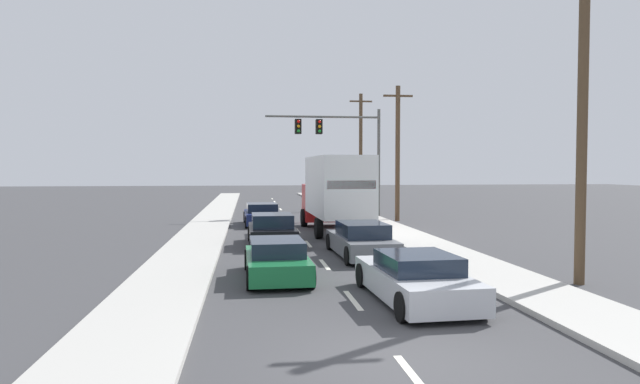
{
  "coord_description": "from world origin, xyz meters",
  "views": [
    {
      "loc": [
        -2.49,
        -8.71,
        3.19
      ],
      "look_at": [
        0.41,
        13.53,
        2.23
      ],
      "focal_mm": 30.96,
      "sensor_mm": 36.0,
      "label": 1
    }
  ],
  "objects_px": {
    "box_truck": "(335,190)",
    "car_silver": "(415,279)",
    "car_black": "(272,231)",
    "traffic_signal_mast": "(333,137)",
    "car_gray": "(361,241)",
    "utility_pole_far": "(361,150)",
    "car_navy": "(262,215)",
    "car_green": "(277,260)",
    "utility_pole_mid": "(398,151)",
    "utility_pole_near": "(583,102)"
  },
  "relations": [
    {
      "from": "car_navy",
      "to": "utility_pole_near",
      "type": "xyz_separation_m",
      "value": [
        8.27,
        -17.1,
        4.43
      ]
    },
    {
      "from": "car_green",
      "to": "utility_pole_far",
      "type": "bearing_deg",
      "value": 73.48
    },
    {
      "from": "box_truck",
      "to": "utility_pole_near",
      "type": "distance_m",
      "value": 13.89
    },
    {
      "from": "car_green",
      "to": "traffic_signal_mast",
      "type": "height_order",
      "value": "traffic_signal_mast"
    },
    {
      "from": "car_silver",
      "to": "utility_pole_near",
      "type": "bearing_deg",
      "value": 14.53
    },
    {
      "from": "traffic_signal_mast",
      "to": "utility_pole_mid",
      "type": "xyz_separation_m",
      "value": [
        3.45,
        -3.19,
        -1.05
      ]
    },
    {
      "from": "car_silver",
      "to": "utility_pole_far",
      "type": "height_order",
      "value": "utility_pole_far"
    },
    {
      "from": "car_navy",
      "to": "box_truck",
      "type": "distance_m",
      "value": 5.81
    },
    {
      "from": "car_gray",
      "to": "utility_pole_far",
      "type": "xyz_separation_m",
      "value": [
        4.87,
        23.77,
        4.12
      ]
    },
    {
      "from": "car_black",
      "to": "car_green",
      "type": "distance_m",
      "value": 6.98
    },
    {
      "from": "car_gray",
      "to": "car_navy",
      "type": "bearing_deg",
      "value": 105.76
    },
    {
      "from": "car_silver",
      "to": "traffic_signal_mast",
      "type": "relative_size",
      "value": 0.61
    },
    {
      "from": "box_truck",
      "to": "utility_pole_far",
      "type": "height_order",
      "value": "utility_pole_far"
    },
    {
      "from": "car_silver",
      "to": "utility_pole_near",
      "type": "height_order",
      "value": "utility_pole_near"
    },
    {
      "from": "car_navy",
      "to": "utility_pole_far",
      "type": "xyz_separation_m",
      "value": [
        8.16,
        12.12,
        4.13
      ]
    },
    {
      "from": "car_black",
      "to": "car_silver",
      "type": "height_order",
      "value": "car_black"
    },
    {
      "from": "traffic_signal_mast",
      "to": "utility_pole_mid",
      "type": "bearing_deg",
      "value": -42.77
    },
    {
      "from": "utility_pole_near",
      "to": "traffic_signal_mast",
      "type": "bearing_deg",
      "value": 99.16
    },
    {
      "from": "utility_pole_mid",
      "to": "utility_pole_far",
      "type": "bearing_deg",
      "value": 90.36
    },
    {
      "from": "car_green",
      "to": "utility_pole_near",
      "type": "relative_size",
      "value": 0.42
    },
    {
      "from": "car_green",
      "to": "box_truck",
      "type": "distance_m",
      "value": 11.47
    },
    {
      "from": "box_truck",
      "to": "car_black",
      "type": "bearing_deg",
      "value": -130.31
    },
    {
      "from": "car_silver",
      "to": "traffic_signal_mast",
      "type": "distance_m",
      "value": 23.54
    },
    {
      "from": "car_green",
      "to": "traffic_signal_mast",
      "type": "relative_size",
      "value": 0.54
    },
    {
      "from": "car_black",
      "to": "box_truck",
      "type": "height_order",
      "value": "box_truck"
    },
    {
      "from": "utility_pole_near",
      "to": "utility_pole_mid",
      "type": "xyz_separation_m",
      "value": [
        -0.04,
        18.5,
        -0.78
      ]
    },
    {
      "from": "car_black",
      "to": "traffic_signal_mast",
      "type": "relative_size",
      "value": 0.54
    },
    {
      "from": "car_black",
      "to": "car_green",
      "type": "bearing_deg",
      "value": -91.33
    },
    {
      "from": "utility_pole_mid",
      "to": "box_truck",
      "type": "bearing_deg",
      "value": -129.35
    },
    {
      "from": "car_navy",
      "to": "utility_pole_near",
      "type": "relative_size",
      "value": 0.45
    },
    {
      "from": "car_green",
      "to": "box_truck",
      "type": "xyz_separation_m",
      "value": [
        3.43,
        10.83,
        1.6
      ]
    },
    {
      "from": "car_navy",
      "to": "car_gray",
      "type": "distance_m",
      "value": 12.11
    },
    {
      "from": "traffic_signal_mast",
      "to": "car_green",
      "type": "bearing_deg",
      "value": -103.39
    },
    {
      "from": "box_truck",
      "to": "utility_pole_far",
      "type": "relative_size",
      "value": 0.9
    },
    {
      "from": "car_black",
      "to": "traffic_signal_mast",
      "type": "distance_m",
      "value": 14.39
    },
    {
      "from": "car_gray",
      "to": "utility_pole_near",
      "type": "relative_size",
      "value": 0.48
    },
    {
      "from": "car_black",
      "to": "car_gray",
      "type": "relative_size",
      "value": 0.87
    },
    {
      "from": "car_navy",
      "to": "utility_pole_mid",
      "type": "distance_m",
      "value": 9.11
    },
    {
      "from": "car_black",
      "to": "utility_pole_near",
      "type": "distance_m",
      "value": 12.76
    },
    {
      "from": "car_green",
      "to": "traffic_signal_mast",
      "type": "xyz_separation_m",
      "value": [
        4.72,
        19.81,
        4.73
      ]
    },
    {
      "from": "box_truck",
      "to": "car_silver",
      "type": "xyz_separation_m",
      "value": [
        -0.28,
        -14.03,
        -1.59
      ]
    },
    {
      "from": "utility_pole_mid",
      "to": "car_gray",
      "type": "bearing_deg",
      "value": -110.73
    },
    {
      "from": "car_navy",
      "to": "utility_pole_mid",
      "type": "height_order",
      "value": "utility_pole_mid"
    },
    {
      "from": "car_black",
      "to": "utility_pole_near",
      "type": "relative_size",
      "value": 0.42
    },
    {
      "from": "car_navy",
      "to": "car_silver",
      "type": "bearing_deg",
      "value": -80.12
    },
    {
      "from": "box_truck",
      "to": "car_gray",
      "type": "height_order",
      "value": "box_truck"
    },
    {
      "from": "car_green",
      "to": "utility_pole_far",
      "type": "distance_m",
      "value": 28.81
    },
    {
      "from": "car_green",
      "to": "car_navy",
      "type": "bearing_deg",
      "value": 90.21
    },
    {
      "from": "box_truck",
      "to": "car_silver",
      "type": "height_order",
      "value": "box_truck"
    },
    {
      "from": "car_silver",
      "to": "utility_pole_mid",
      "type": "bearing_deg",
      "value": 75.78
    }
  ]
}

